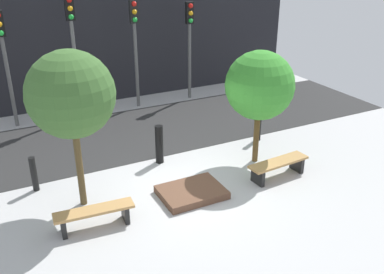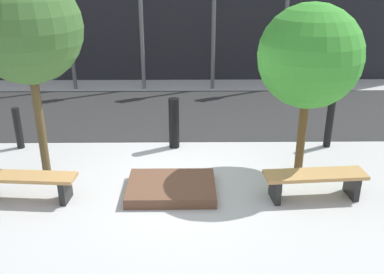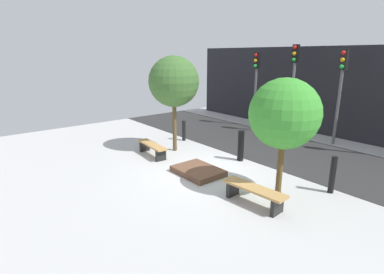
% 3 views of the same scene
% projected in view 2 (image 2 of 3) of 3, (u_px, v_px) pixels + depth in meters
% --- Properties ---
extents(ground_plane, '(18.00, 18.00, 0.00)m').
position_uv_depth(ground_plane, '(172.00, 183.00, 7.66)').
color(ground_plane, '#B5B5B5').
extents(road_strip, '(18.00, 4.00, 0.01)m').
position_uv_depth(road_strip, '(177.00, 112.00, 11.24)').
color(road_strip, '#2B2B2B').
rests_on(road_strip, ground).
extents(building_facade, '(16.20, 0.50, 3.98)m').
position_uv_depth(building_facade, '(178.00, 18.00, 13.81)').
color(building_facade, black).
rests_on(building_facade, ground).
extents(bench_left, '(1.69, 0.51, 0.45)m').
position_uv_depth(bench_left, '(26.00, 182.00, 7.03)').
color(bench_left, black).
rests_on(bench_left, ground).
extents(bench_right, '(1.71, 0.56, 0.46)m').
position_uv_depth(bench_right, '(315.00, 180.00, 7.08)').
color(bench_right, black).
rests_on(bench_right, ground).
extents(planter_bed, '(1.50, 1.12, 0.18)m').
position_uv_depth(planter_bed, '(171.00, 188.00, 7.33)').
color(planter_bed, brown).
rests_on(planter_bed, ground).
extents(tree_behind_left_bench, '(1.87, 1.87, 3.59)m').
position_uv_depth(tree_behind_left_bench, '(26.00, 29.00, 7.09)').
color(tree_behind_left_bench, brown).
rests_on(tree_behind_left_bench, ground).
extents(tree_behind_right_bench, '(1.81, 1.81, 3.08)m').
position_uv_depth(tree_behind_right_bench, '(310.00, 57.00, 7.32)').
color(tree_behind_right_bench, brown).
rests_on(tree_behind_right_bench, ground).
extents(bollard_far_left, '(0.15, 0.15, 0.89)m').
position_uv_depth(bollard_far_left, '(18.00, 128.00, 8.96)').
color(bollard_far_left, black).
rests_on(bollard_far_left, ground).
extents(bollard_left, '(0.22, 0.22, 1.08)m').
position_uv_depth(bollard_left, '(174.00, 123.00, 8.96)').
color(bollard_left, black).
rests_on(bollard_left, ground).
extents(bollard_center, '(0.15, 0.15, 1.02)m').
position_uv_depth(bollard_center, '(329.00, 124.00, 9.00)').
color(bollard_center, black).
rests_on(bollard_center, ground).
extents(traffic_light_west, '(0.28, 0.27, 3.72)m').
position_uv_depth(traffic_light_west, '(66.00, 3.00, 12.34)').
color(traffic_light_west, '#535353').
rests_on(traffic_light_west, ground).
extents(traffic_light_mid_east, '(0.28, 0.27, 3.81)m').
position_uv_depth(traffic_light_mid_east, '(214.00, 1.00, 12.36)').
color(traffic_light_mid_east, '#575757').
rests_on(traffic_light_mid_east, ground).
extents(traffic_light_east, '(0.28, 0.27, 3.62)m').
position_uv_depth(traffic_light_east, '(287.00, 5.00, 12.43)').
color(traffic_light_east, '#545454').
rests_on(traffic_light_east, ground).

